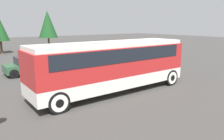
{
  "coord_description": "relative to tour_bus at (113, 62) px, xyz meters",
  "views": [
    {
      "loc": [
        -7.34,
        -9.86,
        3.91
      ],
      "look_at": [
        0.0,
        0.0,
        1.31
      ],
      "focal_mm": 35.0,
      "sensor_mm": 36.0,
      "label": 1
    }
  ],
  "objects": [
    {
      "name": "parked_car_near",
      "position": [
        -2.27,
        7.73,
        -1.05
      ],
      "size": [
        4.34,
        1.96,
        1.41
      ],
      "color": "#2D5638",
      "rests_on": "ground_plane"
    },
    {
      "name": "tour_bus",
      "position": [
        0.0,
        0.0,
        0.0
      ],
      "size": [
        9.53,
        2.55,
        2.92
      ],
      "color": "silver",
      "rests_on": "ground_plane"
    },
    {
      "name": "tree_right",
      "position": [
        5.86,
        25.57,
        2.11
      ],
      "size": [
        3.03,
        3.03,
        6.05
      ],
      "color": "brown",
      "rests_on": "ground_plane"
    },
    {
      "name": "parked_car_mid",
      "position": [
        -0.77,
        5.06,
        -1.07
      ],
      "size": [
        4.51,
        1.82,
        1.38
      ],
      "color": "silver",
      "rests_on": "ground_plane"
    },
    {
      "name": "ground_plane",
      "position": [
        -0.1,
        -0.0,
        -1.75
      ],
      "size": [
        120.0,
        120.0,
        0.0
      ],
      "primitive_type": "plane",
      "color": "#423F3D"
    }
  ]
}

